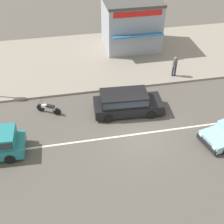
{
  "coord_description": "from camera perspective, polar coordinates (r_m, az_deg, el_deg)",
  "views": [
    {
      "loc": [
        -4.36,
        -14.0,
        13.35
      ],
      "look_at": [
        -1.34,
        1.53,
        0.8
      ],
      "focal_mm": 50.0,
      "sensor_mm": 36.0,
      "label": 1
    }
  ],
  "objects": [
    {
      "name": "minivan_black_3",
      "position": [
        21.01,
        2.62,
        1.85
      ],
      "size": [
        4.81,
        2.2,
        1.56
      ],
      "color": "black",
      "rests_on": "ground"
    },
    {
      "name": "ground_plane",
      "position": [
        19.83,
        4.67,
        -4.04
      ],
      "size": [
        160.0,
        160.0,
        0.0
      ],
      "primitive_type": "plane",
      "color": "#544F47"
    },
    {
      "name": "shopfront_corner_warung",
      "position": [
        28.87,
        3.54,
        15.89
      ],
      "size": [
        4.85,
        4.85,
        4.32
      ],
      "color": "#999EA8",
      "rests_on": "kerb_strip"
    },
    {
      "name": "motorcycle_2",
      "position": [
        21.58,
        -11.56,
        0.71
      ],
      "size": [
        1.63,
        1.05,
        0.8
      ],
      "color": "black",
      "rests_on": "ground"
    },
    {
      "name": "lane_centre_stripe",
      "position": [
        19.83,
        4.67,
        -4.04
      ],
      "size": [
        50.4,
        0.14,
        0.01
      ],
      "primitive_type": "cube",
      "color": "silver",
      "rests_on": "ground"
    },
    {
      "name": "kerb_strip",
      "position": [
        27.85,
        -0.66,
        9.96
      ],
      "size": [
        68.0,
        10.0,
        0.15
      ],
      "primitive_type": "cube",
      "color": "gray",
      "rests_on": "ground"
    },
    {
      "name": "pedestrian_far_end",
      "position": [
        25.07,
        11.42,
        8.44
      ],
      "size": [
        0.34,
        0.34,
        1.67
      ],
      "color": "#232838",
      "rests_on": "kerb_strip"
    }
  ]
}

